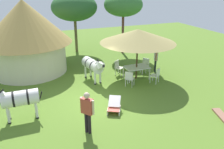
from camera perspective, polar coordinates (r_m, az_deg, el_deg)
ground_plane at (r=11.33m, az=-3.99°, el=-6.58°), size 36.00×36.00×0.00m
thatched_hut at (r=15.17m, az=-20.50°, el=9.40°), size 5.48×5.48×4.49m
shade_umbrella at (r=13.14m, az=6.44°, el=9.51°), size 4.31×4.31×2.98m
patio_dining_table at (r=13.68m, az=6.10°, el=1.60°), size 1.44×0.99×0.74m
patio_chair_west_end at (r=14.81m, az=8.23°, el=2.51°), size 0.60×0.60×0.90m
patio_chair_near_hut at (r=14.28m, az=1.55°, el=1.99°), size 0.60×0.60×0.90m
patio_chair_near_lawn at (r=12.63m, az=4.35°, el=-0.84°), size 0.61×0.61×0.90m
patio_chair_east_end at (r=13.28m, az=10.91°, el=-0.01°), size 0.60×0.60×0.90m
guest_beside_umbrella at (r=14.76m, az=10.82°, el=4.21°), size 0.39×0.54×1.65m
standing_watcher at (r=8.66m, az=-6.15°, el=-8.55°), size 0.46×0.50×1.72m
striped_lounge_chair at (r=10.33m, az=0.53°, el=-7.99°), size 0.85×0.96×0.62m
zebra_nearest_camera at (r=13.27m, az=-4.78°, el=2.28°), size 0.92×2.22×1.48m
zebra_by_umbrella at (r=10.21m, az=-22.08°, el=-5.63°), size 2.14×0.65×1.50m
acacia_tree_behind_hut at (r=18.20m, az=2.83°, el=16.87°), size 2.95×2.95×4.68m
acacia_tree_left_background at (r=18.80m, az=-9.35°, el=16.16°), size 3.56×3.56×4.65m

